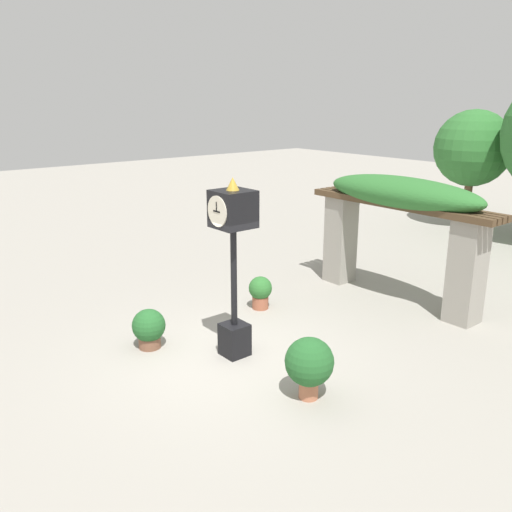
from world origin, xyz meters
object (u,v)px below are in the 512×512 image
(potted_plant_near_left, at_px, (309,363))
(pedestal_clock, at_px, (234,251))
(potted_plant_far_left, at_px, (260,291))
(potted_plant_near_right, at_px, (149,328))

(potted_plant_near_left, bearing_deg, pedestal_clock, -179.99)
(potted_plant_far_left, bearing_deg, potted_plant_near_left, -28.29)
(potted_plant_near_left, xyz_separation_m, potted_plant_near_right, (-3.15, -1.06, -0.19))
(pedestal_clock, relative_size, potted_plant_near_left, 3.24)
(potted_plant_near_right, distance_m, potted_plant_far_left, 2.87)
(pedestal_clock, bearing_deg, potted_plant_near_left, 0.01)
(potted_plant_near_left, height_order, potted_plant_near_right, potted_plant_near_left)
(potted_plant_near_right, xyz_separation_m, potted_plant_far_left, (-0.20, 2.86, 0.01))
(potted_plant_near_right, relative_size, potted_plant_far_left, 1.03)
(pedestal_clock, bearing_deg, potted_plant_far_left, 128.70)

